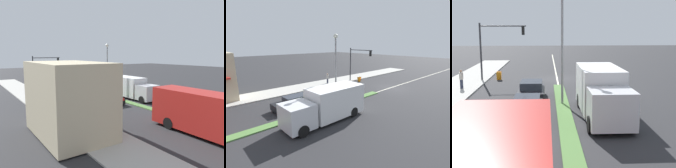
% 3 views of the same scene
% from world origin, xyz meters
% --- Properties ---
extents(ground_plane, '(160.00, 160.00, 0.00)m').
position_xyz_m(ground_plane, '(0.00, 18.00, 0.00)').
color(ground_plane, '#2B2B2D').
extents(lane_marking_center, '(0.16, 60.00, 0.01)m').
position_xyz_m(lane_marking_center, '(0.00, 0.00, 0.00)').
color(lane_marking_center, beige).
rests_on(lane_marking_center, ground).
extents(traffic_signal_main, '(4.59, 0.34, 5.60)m').
position_xyz_m(traffic_signal_main, '(6.12, 0.95, 3.90)').
color(traffic_signal_main, '#333338').
rests_on(traffic_signal_main, sidewalk_right).
extents(street_lamp, '(0.44, 0.44, 7.37)m').
position_xyz_m(street_lamp, '(0.00, 11.16, 4.78)').
color(street_lamp, gray).
rests_on(street_lamp, median_strip).
extents(pedestrian, '(0.34, 0.34, 1.61)m').
position_xyz_m(pedestrian, '(8.36, 5.47, 0.97)').
color(pedestrian, '#282D42').
rests_on(pedestrian, sidewalk_right).
extents(warning_aframe_sign, '(0.45, 0.53, 0.84)m').
position_xyz_m(warning_aframe_sign, '(5.95, 0.38, 0.43)').
color(warning_aframe_sign, orange).
rests_on(warning_aframe_sign, ground).
extents(delivery_truck, '(2.44, 7.50, 2.87)m').
position_xyz_m(delivery_truck, '(-2.20, 14.07, 1.47)').
color(delivery_truck, silver).
rests_on(delivery_truck, ground).
extents(sedan_dark, '(1.88, 4.19, 1.34)m').
position_xyz_m(sedan_dark, '(2.20, 9.37, 0.65)').
color(sedan_dark, black).
rests_on(sedan_dark, ground).
extents(suv_black, '(1.75, 4.34, 1.33)m').
position_xyz_m(suv_black, '(2.20, 14.86, 0.63)').
color(suv_black, black).
rests_on(suv_black, ground).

